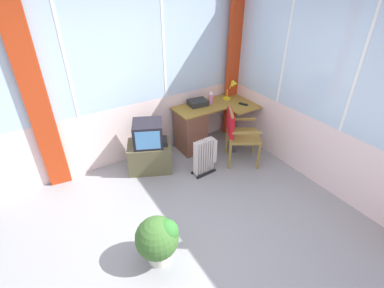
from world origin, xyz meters
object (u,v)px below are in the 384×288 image
(tv_remote, at_px, (243,104))
(space_heater, at_px, (205,156))
(desk, at_px, (194,128))
(desk_lamp, at_px, (233,87))
(tv_on_stand, at_px, (150,149))
(potted_plant, at_px, (158,238))
(wooden_armchair, at_px, (236,130))
(spray_bottle, at_px, (211,97))
(paper_tray, at_px, (198,103))

(tv_remote, relative_size, space_heater, 0.26)
(desk, relative_size, desk_lamp, 3.79)
(tv_on_stand, bearing_deg, potted_plant, -111.47)
(wooden_armchair, height_order, space_heater, wooden_armchair)
(wooden_armchair, height_order, potted_plant, wooden_armchair)
(potted_plant, bearing_deg, spray_bottle, 43.40)
(desk, relative_size, wooden_armchair, 1.47)
(desk, height_order, paper_tray, paper_tray)
(spray_bottle, xyz_separation_m, tv_on_stand, (-1.24, -0.20, -0.49))
(tv_on_stand, bearing_deg, tv_remote, -4.67)
(tv_remote, height_order, tv_on_stand, tv_on_stand)
(paper_tray, height_order, space_heater, paper_tray)
(paper_tray, bearing_deg, wooden_armchair, -74.26)
(space_heater, bearing_deg, potted_plant, -141.03)
(wooden_armchair, distance_m, space_heater, 0.63)
(spray_bottle, xyz_separation_m, potted_plant, (-1.85, -1.75, -0.51))
(tv_on_stand, xyz_separation_m, potted_plant, (-0.61, -1.55, -0.03))
(spray_bottle, relative_size, paper_tray, 0.72)
(desk_lamp, height_order, paper_tray, desk_lamp)
(paper_tray, bearing_deg, potted_plant, -132.16)
(desk, height_order, wooden_armchair, wooden_armchair)
(wooden_armchair, bearing_deg, tv_remote, 41.07)
(desk, height_order, tv_on_stand, tv_on_stand)
(wooden_armchair, xyz_separation_m, space_heater, (-0.57, -0.01, -0.28))
(spray_bottle, bearing_deg, desk, -171.61)
(space_heater, bearing_deg, wooden_armchair, 0.78)
(paper_tray, distance_m, potted_plant, 2.47)
(desk, height_order, space_heater, desk)
(paper_tray, bearing_deg, desk_lamp, -8.44)
(tv_on_stand, bearing_deg, paper_tray, 13.48)
(spray_bottle, relative_size, tv_on_stand, 0.27)
(tv_remote, height_order, space_heater, tv_remote)
(desk_lamp, height_order, wooden_armchair, desk_lamp)
(tv_on_stand, height_order, potted_plant, tv_on_stand)
(desk, height_order, spray_bottle, spray_bottle)
(tv_remote, bearing_deg, desk, 136.15)
(desk_lamp, distance_m, space_heater, 1.37)
(wooden_armchair, relative_size, tv_on_stand, 1.09)
(wooden_armchair, bearing_deg, space_heater, -179.22)
(desk, relative_size, tv_on_stand, 1.60)
(tv_remote, distance_m, space_heater, 1.17)
(wooden_armchair, bearing_deg, desk_lamp, 57.16)
(spray_bottle, distance_m, potted_plant, 2.60)
(desk_lamp, relative_size, tv_remote, 2.27)
(spray_bottle, distance_m, tv_on_stand, 1.35)
(paper_tray, distance_m, space_heater, 0.98)
(spray_bottle, relative_size, space_heater, 0.38)
(desk, distance_m, potted_plant, 2.26)
(space_heater, bearing_deg, paper_tray, 65.24)
(desk_lamp, distance_m, spray_bottle, 0.43)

